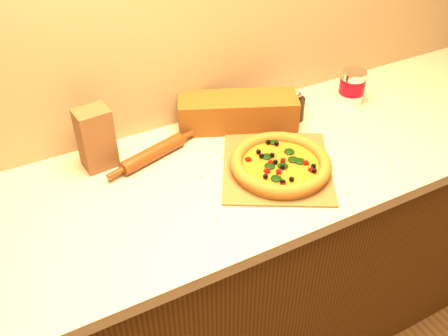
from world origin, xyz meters
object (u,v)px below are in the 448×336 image
rolling_pin (153,154)px  coffee_canister (352,87)px  pizza_peel (276,164)px  pepper_grinder (296,108)px  pizza (281,164)px

rolling_pin → coffee_canister: 0.79m
pizza_peel → coffee_canister: (0.45, 0.20, 0.06)m
pepper_grinder → rolling_pin: 0.54m
pizza → coffee_canister: size_ratio=2.46×
rolling_pin → coffee_canister: (0.79, -0.01, 0.04)m
pizza_peel → pepper_grinder: 0.29m
pizza_peel → pizza: (-0.01, -0.03, 0.02)m
pizza → rolling_pin: (-0.33, 0.24, -0.00)m
pizza_peel → pizza: pizza is taller
pizza → pepper_grinder: (0.21, 0.23, 0.02)m
pizza_peel → rolling_pin: bearing=177.6°
pepper_grinder → coffee_canister: coffee_canister is taller
rolling_pin → coffee_canister: bearing=-0.8°
coffee_canister → pepper_grinder: bearing=-179.6°
pizza_peel → coffee_canister: coffee_canister is taller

